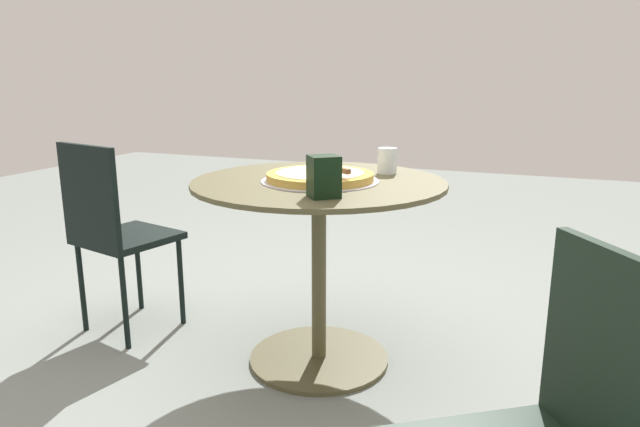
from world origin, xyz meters
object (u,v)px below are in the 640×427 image
at_px(drinking_cup, 387,161).
at_px(napkin_dispenser, 324,177).
at_px(patio_chair_far, 113,226).
at_px(pizza_on_tray, 320,177).
at_px(pizza_server, 333,169).
at_px(patio_table, 319,234).

relative_size(drinking_cup, napkin_dispenser, 0.76).
bearing_deg(drinking_cup, patio_chair_far, -163.29).
height_order(pizza_on_tray, patio_chair_far, patio_chair_far).
bearing_deg(pizza_server, patio_table, 143.93).
height_order(pizza_server, napkin_dispenser, napkin_dispenser).
height_order(pizza_server, drinking_cup, drinking_cup).
relative_size(pizza_server, patio_chair_far, 0.23).
bearing_deg(patio_table, patio_chair_far, -174.30).
distance_m(napkin_dispenser, patio_chair_far, 1.12).
xyz_separation_m(pizza_server, drinking_cup, (0.12, 0.30, -0.01)).
xyz_separation_m(napkin_dispenser, patio_chair_far, (-1.06, 0.19, -0.32)).
bearing_deg(napkin_dispenser, drinking_cup, -136.90).
height_order(drinking_cup, napkin_dispenser, napkin_dispenser).
bearing_deg(pizza_on_tray, patio_table, 122.80).
bearing_deg(pizza_server, patio_chair_far, -177.97).
distance_m(drinking_cup, napkin_dispenser, 0.53).
relative_size(patio_table, drinking_cup, 9.35).
bearing_deg(napkin_dispenser, pizza_on_tray, -105.26).
relative_size(pizza_server, drinking_cup, 1.89).
distance_m(drinking_cup, patio_chair_far, 1.22).
height_order(patio_table, drinking_cup, drinking_cup).
bearing_deg(drinking_cup, pizza_on_tray, -125.03).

